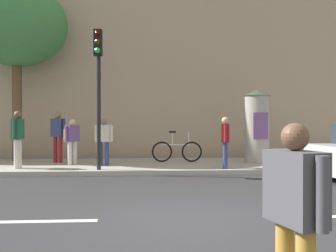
{
  "coord_description": "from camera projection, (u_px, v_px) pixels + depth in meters",
  "views": [
    {
      "loc": [
        -0.8,
        -6.0,
        1.51
      ],
      "look_at": [
        -0.27,
        2.0,
        1.46
      ],
      "focal_mm": 41.07,
      "sensor_mm": 36.0,
      "label": 1
    }
  ],
  "objects": [
    {
      "name": "ground_plane",
      "position": [
        193.0,
        219.0,
        6.05
      ],
      "size": [
        80.0,
        80.0,
        0.0
      ],
      "primitive_type": "plane",
      "color": "#2B2B2D"
    },
    {
      "name": "sidewalk_curb",
      "position": [
        166.0,
        166.0,
        13.04
      ],
      "size": [
        36.0,
        4.0,
        0.15
      ],
      "primitive_type": "cube",
      "color": "#9E9B93",
      "rests_on": "ground_plane"
    },
    {
      "name": "lane_markings",
      "position": [
        193.0,
        219.0,
        6.05
      ],
      "size": [
        25.8,
        0.16,
        0.01
      ],
      "color": "silver",
      "rests_on": "ground_plane"
    },
    {
      "name": "building_backdrop",
      "position": [
        160.0,
        35.0,
        17.99
      ],
      "size": [
        36.0,
        5.0,
        11.31
      ],
      "primitive_type": "cube",
      "color": "tan",
      "rests_on": "ground_plane"
    },
    {
      "name": "traffic_light",
      "position": [
        98.0,
        76.0,
        11.12
      ],
      "size": [
        0.24,
        0.45,
        4.06
      ],
      "color": "black",
      "rests_on": "sidewalk_curb"
    },
    {
      "name": "poster_column",
      "position": [
        257.0,
        126.0,
        13.33
      ],
      "size": [
        0.93,
        0.93,
        2.52
      ],
      "color": "#9E9B93",
      "rests_on": "sidewalk_curb"
    },
    {
      "name": "street_tree",
      "position": [
        17.0,
        25.0,
        13.98
      ],
      "size": [
        3.61,
        3.61,
        6.51
      ],
      "color": "brown",
      "rests_on": "sidewalk_curb"
    },
    {
      "name": "pedestrian_tallest",
      "position": [
        295.0,
        207.0,
        2.85
      ],
      "size": [
        0.36,
        0.66,
        1.52
      ],
      "color": "#B78C33",
      "rests_on": "ground_plane"
    },
    {
      "name": "pedestrian_with_backpack",
      "position": [
        18.0,
        135.0,
        11.6
      ],
      "size": [
        0.3,
        0.56,
        1.74
      ],
      "color": "silver",
      "rests_on": "sidewalk_curb"
    },
    {
      "name": "pedestrian_in_dark_shirt",
      "position": [
        72.0,
        138.0,
        12.63
      ],
      "size": [
        0.52,
        0.53,
        1.5
      ],
      "color": "silver",
      "rests_on": "sidewalk_curb"
    },
    {
      "name": "pedestrian_near_pole",
      "position": [
        225.0,
        138.0,
        11.59
      ],
      "size": [
        0.32,
        0.6,
        1.55
      ],
      "color": "navy",
      "rests_on": "sidewalk_curb"
    },
    {
      "name": "pedestrian_in_red_top",
      "position": [
        103.0,
        137.0,
        12.39
      ],
      "size": [
        0.61,
        0.49,
        1.52
      ],
      "color": "navy",
      "rests_on": "sidewalk_curb"
    },
    {
      "name": "pedestrian_with_bag",
      "position": [
        58.0,
        132.0,
        13.3
      ],
      "size": [
        0.57,
        0.42,
        1.77
      ],
      "color": "maroon",
      "rests_on": "sidewalk_curb"
    },
    {
      "name": "bicycle_leaning",
      "position": [
        177.0,
        151.0,
        13.5
      ],
      "size": [
        1.77,
        0.14,
        1.09
      ],
      "color": "black",
      "rests_on": "sidewalk_curb"
    }
  ]
}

